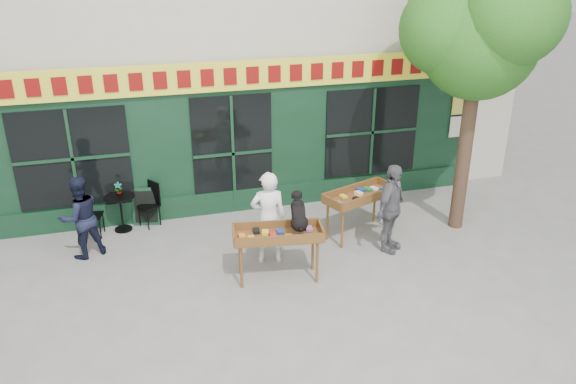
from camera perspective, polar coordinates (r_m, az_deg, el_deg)
name	(u,v)px	position (r m, az deg, el deg)	size (l,w,h in m)	color
ground	(259,261)	(10.52, -2.92, -7.04)	(80.00, 80.00, 0.00)	slate
street_tree	(481,23)	(11.26, 19.05, 15.95)	(3.05, 2.90, 5.60)	#382619
book_cart_center	(278,237)	(9.60, -1.04, -4.56)	(1.58, 0.84, 0.99)	brown
dog	(299,211)	(9.44, 1.07, -1.91)	(0.34, 0.60, 0.60)	black
woman	(268,218)	(10.14, -2.00, -2.62)	(0.64, 0.42, 1.76)	white
book_cart_right	(360,197)	(11.20, 7.34, -0.54)	(1.62, 1.11, 0.99)	brown
man_right	(391,209)	(10.68, 10.40, -1.68)	(1.02, 0.42, 1.74)	#56555A
bistro_table	(121,206)	(11.90, -16.64, -1.37)	(0.60, 0.60, 0.76)	black
bistro_chair_left	(87,211)	(11.86, -19.70, -1.80)	(0.43, 0.43, 0.95)	black
bistro_chair_right	(152,200)	(11.98, -13.68, -0.79)	(0.50, 0.50, 0.95)	black
potted_plant	(118,189)	(11.76, -16.84, 0.27)	(0.16, 0.11, 0.30)	gray
man_left	(80,217)	(11.02, -20.34, -2.43)	(0.78, 0.60, 1.60)	black
chalkboard	(146,207)	(12.09, -14.23, -1.44)	(0.59, 0.30, 0.79)	black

